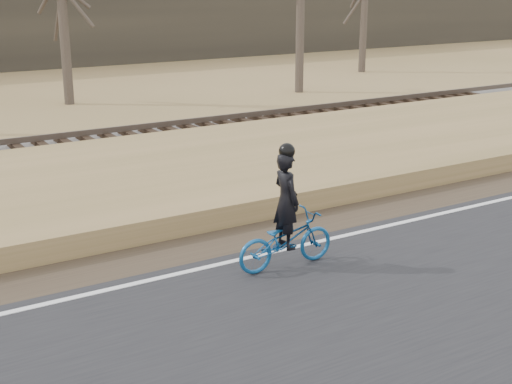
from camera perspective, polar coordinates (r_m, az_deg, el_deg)
ground at (r=11.06m, az=-10.94°, el=-8.26°), size 120.00×120.00×0.00m
road at (r=9.00m, az=-5.12°, el=-14.01°), size 120.00×6.00×0.06m
edge_line at (r=11.21m, az=-11.32°, el=-7.57°), size 120.00×0.12×0.01m
shoulder at (r=12.10m, az=-12.97°, el=-6.04°), size 120.00×1.60×0.04m
embankment at (r=14.75m, az=-16.78°, el=-1.31°), size 120.00×5.00×0.44m
cyclist at (r=11.57m, az=2.41°, el=-2.97°), size 1.76×0.64×2.08m
bare_tree_center at (r=27.79m, az=-15.25°, el=14.18°), size 0.36×0.36×7.24m
bare_tree_right at (r=29.87m, az=3.58°, el=14.72°), size 0.36×0.36×7.09m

